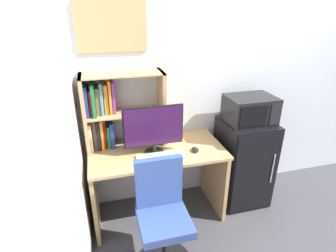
% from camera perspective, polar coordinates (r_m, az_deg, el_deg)
% --- Properties ---
extents(wall_back, '(6.40, 0.04, 2.60)m').
position_cam_1_polar(wall_back, '(3.20, 19.95, 9.59)').
color(wall_back, silver).
rests_on(wall_back, ground_plane).
extents(wall_left, '(0.04, 4.40, 2.60)m').
position_cam_1_polar(wall_left, '(1.20, -23.32, -15.80)').
color(wall_left, silver).
rests_on(wall_left, ground_plane).
extents(desk, '(1.27, 0.65, 0.77)m').
position_cam_1_polar(desk, '(2.71, -2.25, -9.36)').
color(desk, tan).
rests_on(desk, ground_plane).
extents(hutch_bookshelf, '(0.74, 0.27, 0.71)m').
position_cam_1_polar(hutch_bookshelf, '(2.57, -11.90, 3.18)').
color(hutch_bookshelf, tan).
rests_on(hutch_bookshelf, desk).
extents(monitor, '(0.55, 0.18, 0.46)m').
position_cam_1_polar(monitor, '(2.42, -3.05, -0.49)').
color(monitor, black).
rests_on(monitor, desk).
extents(keyboard, '(0.43, 0.14, 0.02)m').
position_cam_1_polar(keyboard, '(2.45, -1.57, -6.45)').
color(keyboard, silver).
rests_on(keyboard, desk).
extents(computer_mouse, '(0.06, 0.09, 0.03)m').
position_cam_1_polar(computer_mouse, '(2.56, 5.70, -4.98)').
color(computer_mouse, black).
rests_on(computer_mouse, desk).
extents(mini_fridge, '(0.50, 0.53, 0.94)m').
position_cam_1_polar(mini_fridge, '(3.08, 15.54, -7.25)').
color(mini_fridge, black).
rests_on(mini_fridge, ground_plane).
extents(microwave, '(0.47, 0.36, 0.27)m').
position_cam_1_polar(microwave, '(2.82, 16.87, 3.33)').
color(microwave, black).
rests_on(microwave, mini_fridge).
extents(desk_chair, '(0.46, 0.46, 0.95)m').
position_cam_1_polar(desk_chair, '(2.32, -1.14, -19.48)').
color(desk_chair, black).
rests_on(desk_chair, ground_plane).
extents(wall_corkboard, '(0.61, 0.02, 0.43)m').
position_cam_1_polar(wall_corkboard, '(2.52, -11.81, 19.82)').
color(wall_corkboard, tan).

